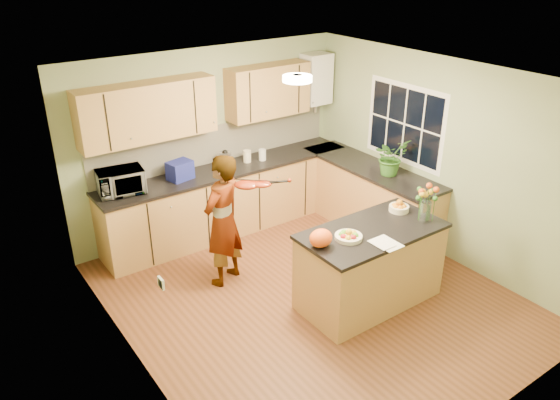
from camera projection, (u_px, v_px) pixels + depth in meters
floor at (310, 297)px, 6.27m from camera, size 4.50×4.50×0.00m
ceiling at (316, 80)px, 5.19m from camera, size 4.00×4.50×0.02m
wall_back at (210, 141)px, 7.39m from camera, size 4.00×0.02×2.50m
wall_front at (500, 303)px, 4.08m from camera, size 4.00×0.02×2.50m
wall_left at (131, 256)px, 4.69m from camera, size 0.02×4.50×2.50m
wall_right at (439, 159)px, 6.78m from camera, size 0.02×4.50×2.50m
back_counter at (229, 199)px, 7.55m from camera, size 3.64×0.62×0.94m
right_counter at (369, 198)px, 7.58m from camera, size 0.62×2.24×0.94m
splashback at (217, 143)px, 7.45m from camera, size 3.60×0.02×0.52m
upper_cabinets at (201, 102)px, 6.91m from camera, size 3.20×0.34×0.70m
boiler at (316, 79)px, 7.88m from camera, size 0.40×0.30×0.86m
window_right at (405, 124)px, 7.09m from camera, size 0.01×1.30×1.05m
light_switch at (161, 283)px, 4.23m from camera, size 0.02×0.09×0.09m
ceiling_lamp at (297, 79)px, 5.43m from camera, size 0.30×0.30×0.07m
peninsula_island at (370, 266)px, 6.02m from camera, size 1.60×0.82×0.92m
fruit_dish at (349, 235)px, 5.62m from camera, size 0.29×0.29×0.10m
orange_bowl at (399, 207)px, 6.19m from camera, size 0.23×0.23×0.13m
flower_vase at (427, 193)px, 5.86m from camera, size 0.27×0.27×0.50m
orange_bag at (321, 238)px, 5.46m from camera, size 0.26×0.23×0.19m
papers at (387, 243)px, 5.54m from camera, size 0.22×0.30×0.01m
violinist at (223, 221)px, 6.25m from camera, size 0.69×0.58×1.60m
violin at (247, 185)px, 5.99m from camera, size 0.68×0.59×0.17m
microwave at (121, 182)px, 6.54m from camera, size 0.59×0.44×0.30m
blue_box at (180, 170)px, 6.94m from camera, size 0.34×0.28×0.24m
kettle at (225, 159)px, 7.31m from camera, size 0.15×0.15×0.28m
jar_cream at (247, 156)px, 7.50m from camera, size 0.11×0.11×0.17m
jar_white at (262, 155)px, 7.57m from camera, size 0.13×0.13×0.15m
potted_plant at (391, 157)px, 7.03m from camera, size 0.45×0.39×0.48m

